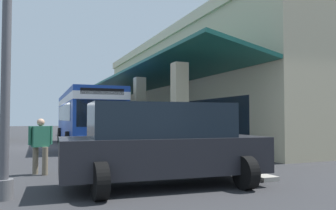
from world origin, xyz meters
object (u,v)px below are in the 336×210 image
at_px(lot_light_pole, 7,2).
at_px(pedestrian, 40,143).
at_px(transit_bus, 86,115).
at_px(parked_suv_charcoal, 163,143).
at_px(potted_palm, 194,142).

bearing_deg(lot_light_pole, pedestrian, 165.32).
distance_m(transit_bus, parked_suv_charcoal, 13.01).
bearing_deg(pedestrian, lot_light_pole, -14.68).
bearing_deg(potted_palm, pedestrian, -59.91).
bearing_deg(parked_suv_charcoal, potted_palm, 147.98).
xyz_separation_m(parked_suv_charcoal, pedestrian, (-2.88, -2.64, -0.12)).
height_order(transit_bus, lot_light_pole, lot_light_pole).
relative_size(transit_bus, parked_suv_charcoal, 2.29).
distance_m(transit_bus, pedestrian, 10.54).
relative_size(pedestrian, potted_palm, 0.69).
distance_m(pedestrian, lot_light_pole, 4.32).
distance_m(transit_bus, potted_palm, 7.45).
bearing_deg(pedestrian, parked_suv_charcoal, 42.56).
xyz_separation_m(parked_suv_charcoal, potted_palm, (-6.92, 4.33, -0.50)).
distance_m(transit_bus, lot_light_pole, 13.70).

